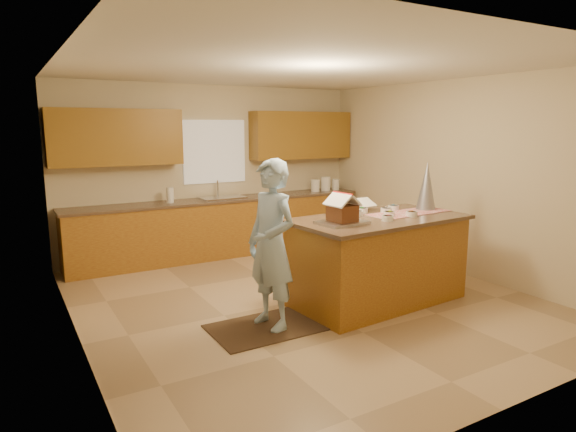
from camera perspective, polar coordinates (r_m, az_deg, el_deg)
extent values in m
plane|color=tan|center=(6.07, 1.79, -9.54)|extent=(5.50, 5.50, 0.00)
plane|color=silver|center=(5.74, 1.95, 16.70)|extent=(5.50, 5.50, 0.00)
plane|color=beige|center=(8.20, -8.46, 5.22)|extent=(5.50, 5.50, 0.00)
plane|color=beige|center=(3.75, 24.84, -1.54)|extent=(5.50, 5.50, 0.00)
plane|color=beige|center=(4.91, -23.66, 1.14)|extent=(5.50, 5.50, 0.00)
plane|color=beige|center=(7.39, 18.57, 4.25)|extent=(5.50, 5.50, 0.00)
plane|color=gray|center=(4.15, -21.94, -1.69)|extent=(0.00, 2.50, 2.50)
cube|color=white|center=(8.15, -8.44, 7.31)|extent=(1.05, 0.03, 1.00)
cube|color=#A17021|center=(8.05, -7.49, -1.39)|extent=(4.80, 0.60, 0.88)
cube|color=brown|center=(7.97, -7.57, 1.85)|extent=(4.85, 0.63, 0.04)
cube|color=olive|center=(7.55, -19.14, 8.53)|extent=(1.85, 0.35, 0.80)
cube|color=olive|center=(8.71, 1.52, 9.24)|extent=(1.85, 0.35, 0.80)
cube|color=silver|center=(7.98, -7.57, 1.78)|extent=(0.70, 0.45, 0.12)
cylinder|color=silver|center=(8.12, -8.09, 3.12)|extent=(0.03, 0.03, 0.28)
cube|color=#A17021|center=(5.95, 10.26, -5.17)|extent=(2.06, 1.14, 0.98)
cube|color=brown|center=(5.84, 10.42, -0.34)|extent=(2.16, 1.23, 0.04)
cube|color=#A90C12|center=(6.19, 13.70, 0.38)|extent=(1.13, 0.48, 0.01)
cube|color=silver|center=(5.38, 6.23, -0.74)|extent=(0.54, 0.41, 0.03)
cube|color=white|center=(6.23, 8.81, 1.51)|extent=(0.26, 0.21, 0.10)
cone|color=silver|center=(6.46, 15.63, 3.39)|extent=(0.26, 0.26, 0.61)
cube|color=black|center=(5.27, -2.34, -12.61)|extent=(1.18, 0.77, 0.01)
imported|color=#AACFF1|center=(5.02, -1.91, -3.30)|extent=(0.53, 0.70, 1.73)
cylinder|color=white|center=(8.79, 3.15, 3.52)|extent=(0.15, 0.15, 0.21)
cylinder|color=white|center=(8.91, 4.34, 3.72)|extent=(0.17, 0.17, 0.25)
cylinder|color=white|center=(9.04, 5.49, 3.62)|extent=(0.13, 0.13, 0.19)
cylinder|color=white|center=(7.67, -13.38, 2.34)|extent=(0.11, 0.11, 0.23)
cube|color=brown|center=(5.37, 6.25, 0.34)|extent=(0.26, 0.28, 0.18)
cube|color=white|center=(5.30, 5.70, 1.86)|extent=(0.18, 0.32, 0.14)
cube|color=white|center=(5.39, 6.86, 1.98)|extent=(0.18, 0.32, 0.14)
cylinder|color=red|center=(5.33, 6.30, 2.59)|extent=(0.04, 0.31, 0.02)
cylinder|color=green|center=(6.09, 8.53, 0.64)|extent=(0.13, 0.13, 0.06)
cylinder|color=#D0E624|center=(5.89, 11.53, 0.23)|extent=(0.13, 0.13, 0.06)
cylinder|color=#DC686E|center=(5.62, 11.37, -0.24)|extent=(0.13, 0.13, 0.06)
cylinder|color=orange|center=(5.95, 14.01, 0.24)|extent=(0.13, 0.13, 0.06)
cylinder|color=white|center=(6.13, 11.19, 0.64)|extent=(0.13, 0.13, 0.06)
cylinder|color=red|center=(5.87, 7.98, 0.30)|extent=(0.13, 0.13, 0.06)
cylinder|color=#3489C4|center=(6.36, 12.02, 0.95)|extent=(0.13, 0.13, 0.06)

